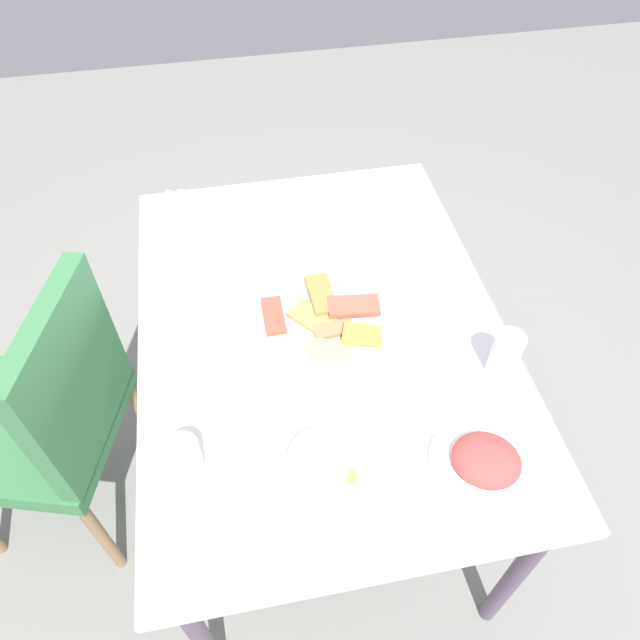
{
  "coord_description": "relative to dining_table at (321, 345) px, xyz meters",
  "views": [
    {
      "loc": [
        -0.92,
        0.18,
        1.85
      ],
      "look_at": [
        -0.01,
        0.0,
        0.77
      ],
      "focal_mm": 33.18,
      "sensor_mm": 36.0,
      "label": 1
    }
  ],
  "objects": [
    {
      "name": "dining_table",
      "position": [
        0.0,
        0.0,
        0.0
      ],
      "size": [
        1.22,
        0.89,
        0.74
      ],
      "color": "silver",
      "rests_on": "ground_plane"
    },
    {
      "name": "drinking_glass",
      "position": [
        -0.33,
        0.34,
        0.13
      ],
      "size": [
        0.07,
        0.07,
        0.11
      ],
      "primitive_type": "cylinder",
      "color": "silver",
      "rests_on": "dining_table"
    },
    {
      "name": "paper_napkin",
      "position": [
        0.51,
        0.35,
        0.08
      ],
      "size": [
        0.16,
        0.16,
        0.0
      ],
      "primitive_type": "cube",
      "rotation": [
        0.0,
        0.0,
        -0.21
      ],
      "color": "white",
      "rests_on": "dining_table"
    },
    {
      "name": "salad_plate_greens",
      "position": [
        -0.43,
        -0.26,
        0.09
      ],
      "size": [
        0.23,
        0.23,
        0.06
      ],
      "color": "white",
      "rests_on": "dining_table"
    },
    {
      "name": "fork",
      "position": [
        0.51,
        0.33,
        0.08
      ],
      "size": [
        0.19,
        0.04,
        0.0
      ],
      "primitive_type": "cube",
      "rotation": [
        0.0,
        0.0,
        -0.13
      ],
      "color": "silver",
      "rests_on": "paper_napkin"
    },
    {
      "name": "ground_plane",
      "position": [
        0.0,
        0.0,
        -0.66
      ],
      "size": [
        6.0,
        6.0,
        0.0
      ],
      "primitive_type": "plane",
      "color": "gray"
    },
    {
      "name": "dining_chair",
      "position": [
        0.01,
        0.71,
        -0.13
      ],
      "size": [
        0.52,
        0.53,
        0.93
      ],
      "color": "#397646",
      "rests_on": "ground_plane"
    },
    {
      "name": "spoon",
      "position": [
        0.51,
        0.37,
        0.08
      ],
      "size": [
        0.19,
        0.04,
        0.0
      ],
      "primitive_type": "cube",
      "rotation": [
        0.0,
        0.0,
        -0.11
      ],
      "color": "silver",
      "rests_on": "paper_napkin"
    },
    {
      "name": "salad_plate_rice",
      "position": [
        -0.37,
        0.07,
        0.1
      ],
      "size": [
        0.2,
        0.2,
        0.07
      ],
      "color": "white",
      "rests_on": "dining_table"
    },
    {
      "name": "soda_can",
      "position": [
        -0.21,
        -0.38,
        0.14
      ],
      "size": [
        0.09,
        0.09,
        0.12
      ],
      "primitive_type": "cylinder",
      "rotation": [
        0.0,
        0.0,
        5.85
      ],
      "color": "silver",
      "rests_on": "dining_table"
    },
    {
      "name": "pide_platter",
      "position": [
        -0.01,
        0.01,
        0.09
      ],
      "size": [
        0.32,
        0.32,
        0.04
      ],
      "color": "white",
      "rests_on": "dining_table"
    }
  ]
}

